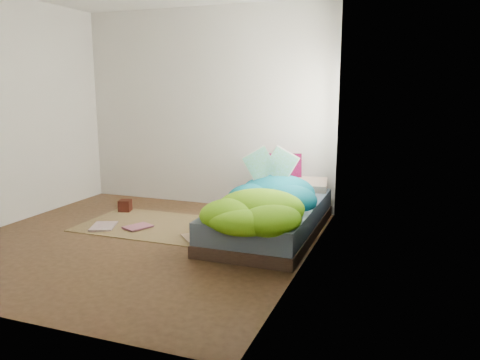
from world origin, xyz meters
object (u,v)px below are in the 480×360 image
open_book (270,155)px  bed (270,219)px  wooden_box (125,206)px  pillow_magenta (285,170)px  floor_book_a (92,227)px  floor_book_b (133,225)px

open_book → bed: bearing=-92.9°
bed → wooden_box: 2.03m
open_book → pillow_magenta: bearing=69.9°
bed → open_book: 0.70m
pillow_magenta → floor_book_a: bearing=-158.8°
wooden_box → floor_book_a: size_ratio=0.41×
bed → floor_book_b: 1.58m
open_book → wooden_box: 2.08m
open_book → floor_book_b: bearing=178.4°
pillow_magenta → wooden_box: (-1.92, -0.68, -0.46)m
floor_book_a → bed: bearing=-6.9°
pillow_magenta → open_book: open_book is taller
floor_book_a → pillow_magenta: bearing=15.9°
open_book → floor_book_b: open_book is taller
bed → open_book: (-0.07, 0.22, 0.66)m
bed → open_book: bearing=108.5°
bed → pillow_magenta: size_ratio=4.84×
floor_book_a → floor_book_b: 0.45m
open_book → floor_book_b: (-1.47, -0.53, -0.81)m
bed → pillow_magenta: pillow_magenta is taller
pillow_magenta → floor_book_b: size_ratio=1.41×
bed → wooden_box: bearing=173.3°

